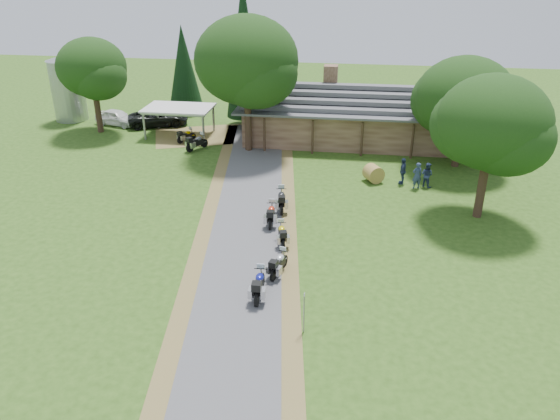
# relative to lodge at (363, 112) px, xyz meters

# --- Properties ---
(ground) EXTENTS (120.00, 120.00, 0.00)m
(ground) POSITION_rel_lodge_xyz_m (-6.00, -24.00, -2.45)
(ground) COLOR #294914
(ground) RESTS_ON ground
(driveway) EXTENTS (51.95, 51.95, 0.00)m
(driveway) POSITION_rel_lodge_xyz_m (-6.50, -20.00, -2.45)
(driveway) COLOR #454547
(driveway) RESTS_ON ground
(lodge) EXTENTS (21.40, 9.40, 4.90)m
(lodge) POSITION_rel_lodge_xyz_m (0.00, 0.00, 0.00)
(lodge) COLOR brown
(lodge) RESTS_ON ground
(silo) EXTENTS (3.47, 3.47, 6.26)m
(silo) POSITION_rel_lodge_xyz_m (-28.51, 2.16, 0.68)
(silo) COLOR gray
(silo) RESTS_ON ground
(carport) EXTENTS (6.01, 4.03, 2.59)m
(carport) POSITION_rel_lodge_xyz_m (-16.32, -1.22, -1.15)
(carport) COLOR silver
(carport) RESTS_ON ground
(car_white_sedan) EXTENTS (3.89, 6.06, 1.87)m
(car_white_sedan) POSITION_rel_lodge_xyz_m (-23.29, 1.02, -1.51)
(car_white_sedan) COLOR white
(car_white_sedan) RESTS_ON ground
(car_dark_suv) EXTENTS (4.64, 6.62, 2.33)m
(car_dark_suv) POSITION_rel_lodge_xyz_m (-19.30, 1.34, -1.28)
(car_dark_suv) COLOR black
(car_dark_suv) RESTS_ON ground
(motorcycle_row_a) EXTENTS (0.74, 2.11, 1.43)m
(motorcycle_row_a) POSITION_rel_lodge_xyz_m (-4.70, -25.44, -1.74)
(motorcycle_row_a) COLOR navy
(motorcycle_row_a) RESTS_ON ground
(motorcycle_row_b) EXTENTS (1.06, 1.97, 1.29)m
(motorcycle_row_b) POSITION_rel_lodge_xyz_m (-4.05, -23.29, -1.81)
(motorcycle_row_b) COLOR #B3B5BB
(motorcycle_row_b) RESTS_ON ground
(motorcycle_row_c) EXTENTS (1.03, 1.95, 1.27)m
(motorcycle_row_c) POSITION_rel_lodge_xyz_m (-4.35, -20.02, -1.81)
(motorcycle_row_c) COLOR yellow
(motorcycle_row_c) RESTS_ON ground
(motorcycle_row_d) EXTENTS (0.82, 2.06, 1.38)m
(motorcycle_row_d) POSITION_rel_lodge_xyz_m (-5.35, -17.66, -1.76)
(motorcycle_row_d) COLOR red
(motorcycle_row_d) RESTS_ON ground
(motorcycle_row_e) EXTENTS (1.01, 2.19, 1.44)m
(motorcycle_row_e) POSITION_rel_lodge_xyz_m (-5.02, -15.51, -1.73)
(motorcycle_row_e) COLOR black
(motorcycle_row_e) RESTS_ON ground
(motorcycle_carport_a) EXTENTS (1.46, 1.82, 1.22)m
(motorcycle_carport_a) POSITION_rel_lodge_xyz_m (-15.21, -2.98, -1.84)
(motorcycle_carport_a) COLOR #E7BD02
(motorcycle_carport_a) RESTS_ON ground
(motorcycle_carport_b) EXTENTS (1.67, 2.12, 1.42)m
(motorcycle_carport_b) POSITION_rel_lodge_xyz_m (-13.70, -4.91, -1.74)
(motorcycle_carport_b) COLOR slate
(motorcycle_carport_b) RESTS_ON ground
(person_a) EXTENTS (0.76, 0.66, 2.25)m
(person_a) POSITION_rel_lodge_xyz_m (3.90, -10.76, -1.32)
(person_a) COLOR navy
(person_a) RESTS_ON ground
(person_b) EXTENTS (0.73, 0.70, 2.10)m
(person_b) POSITION_rel_lodge_xyz_m (4.63, -10.34, -1.40)
(person_b) COLOR navy
(person_b) RESTS_ON ground
(person_c) EXTENTS (0.59, 0.73, 2.26)m
(person_c) POSITION_rel_lodge_xyz_m (2.97, -10.00, -1.32)
(person_c) COLOR navy
(person_c) RESTS_ON ground
(hay_bale) EXTENTS (1.63, 1.59, 1.24)m
(hay_bale) POSITION_rel_lodge_xyz_m (0.93, -9.92, -1.83)
(hay_bale) COLOR olive
(hay_bale) RESTS_ON ground
(sign_post) EXTENTS (0.36, 0.06, 2.01)m
(sign_post) POSITION_rel_lodge_xyz_m (-2.28, -27.93, -1.45)
(sign_post) COLOR gray
(sign_post) RESTS_ON ground
(oak_lodge_left) EXTENTS (8.23, 8.23, 11.99)m
(oak_lodge_left) POSITION_rel_lodge_xyz_m (-9.37, -4.40, 3.54)
(oak_lodge_left) COLOR black
(oak_lodge_left) RESTS_ON ground
(oak_lodge_right) EXTENTS (7.34, 7.34, 8.56)m
(oak_lodge_right) POSITION_rel_lodge_xyz_m (7.29, -5.79, 1.83)
(oak_lodge_right) COLOR black
(oak_lodge_right) RESTS_ON ground
(oak_driveway) EXTENTS (6.63, 6.63, 9.87)m
(oak_driveway) POSITION_rel_lodge_xyz_m (7.38, -14.81, 2.48)
(oak_driveway) COLOR black
(oak_driveway) RESTS_ON ground
(oak_silo) EXTENTS (6.09, 6.09, 9.53)m
(oak_silo) POSITION_rel_lodge_xyz_m (-23.96, -1.30, 2.31)
(oak_silo) COLOR black
(oak_silo) RESTS_ON ground
(cedar_near) EXTENTS (3.59, 3.59, 13.38)m
(cedar_near) POSITION_rel_lodge_xyz_m (-11.01, 2.69, 4.24)
(cedar_near) COLOR black
(cedar_near) RESTS_ON ground
(cedar_far) EXTENTS (3.35, 3.35, 8.77)m
(cedar_far) POSITION_rel_lodge_xyz_m (-17.95, 6.12, 1.94)
(cedar_far) COLOR black
(cedar_far) RESTS_ON ground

